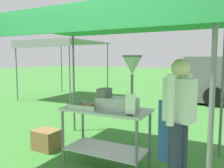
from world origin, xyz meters
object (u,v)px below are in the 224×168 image
stall_canopy (109,26)px  neighbour_tent (63,44)px  donut_cart (106,124)px  donut_fryer (121,90)px  menu_sign (130,106)px  vendor (179,118)px  supply_crate (46,140)px  donut_tray (87,107)px

stall_canopy → neighbour_tent: (-4.54, 4.54, 0.15)m
donut_cart → donut_fryer: donut_fryer is taller
stall_canopy → donut_fryer: stall_canopy is taller
stall_canopy → menu_sign: 1.22m
stall_canopy → menu_sign: size_ratio=11.30×
donut_cart → vendor: 1.11m
donut_cart → supply_crate: donut_cart is taller
donut_tray → menu_sign: size_ratio=1.66×
vendor → donut_fryer: bearing=173.3°
donut_tray → donut_fryer: size_ratio=0.60×
donut_fryer → vendor: 0.86m
donut_tray → supply_crate: 1.28m
menu_sign → donut_fryer: bearing=138.6°
vendor → neighbour_tent: (-5.61, 4.76, 1.32)m
donut_tray → stall_canopy: bearing=43.2°
donut_cart → donut_tray: bearing=-152.3°
stall_canopy → donut_tray: size_ratio=6.82×
donut_cart → menu_sign: menu_sign is taller
donut_tray → donut_fryer: bearing=11.0°
donut_cart → donut_tray: (-0.24, -0.12, 0.26)m
donut_tray → menu_sign: (0.72, -0.10, 0.10)m
stall_canopy → donut_tray: bearing=-136.8°
donut_cart → stall_canopy: bearing=90.0°
supply_crate → neighbour_tent: (-3.27, 4.55, 2.05)m
neighbour_tent → stall_canopy: bearing=-45.0°
donut_cart → menu_sign: bearing=-24.5°
donut_cart → donut_tray: size_ratio=2.75×
donut_tray → supply_crate: (-1.03, 0.22, -0.73)m
supply_crate → stall_canopy: bearing=0.2°
donut_tray → neighbour_tent: (-4.30, 4.76, 1.32)m
vendor → supply_crate: size_ratio=3.63×
supply_crate → donut_cart: bearing=-4.2°
stall_canopy → donut_tray: (-0.24, -0.22, -1.17)m
donut_cart → vendor: bearing=-6.4°
donut_fryer → supply_crate: (-1.53, 0.12, -1.00)m
supply_crate → menu_sign: bearing=-10.2°
vendor → supply_crate: 2.46m
stall_canopy → donut_cart: (-0.00, -0.10, -1.43)m
donut_fryer → supply_crate: donut_fryer is taller
menu_sign → supply_crate: menu_sign is taller
donut_fryer → stall_canopy: bearing=154.7°
donut_tray → donut_fryer: (0.50, 0.10, 0.27)m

